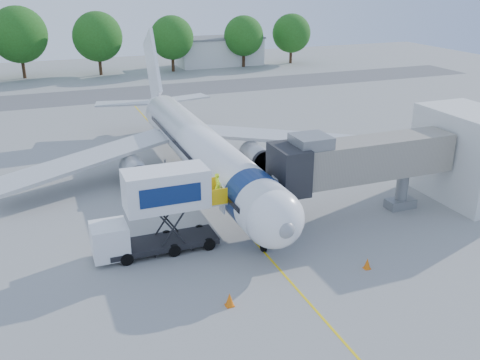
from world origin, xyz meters
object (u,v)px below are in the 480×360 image
object	(u,v)px
aircraft	(199,148)
ground_tug	(394,300)
jet_bridge	(353,161)
catering_hiloader	(157,212)

from	to	relation	value
aircraft	ground_tug	bearing A→B (deg)	-80.62
aircraft	jet_bridge	distance (m)	13.77
jet_bridge	ground_tug	distance (m)	12.47
aircraft	ground_tug	size ratio (longest dim) A/B	8.69
jet_bridge	catering_hiloader	size ratio (longest dim) A/B	1.63
jet_bridge	catering_hiloader	xyz separation A→B (m)	(-14.26, -0.00, -1.58)
jet_bridge	ground_tug	xyz separation A→B (m)	(-4.31, -11.16, -3.53)
aircraft	jet_bridge	world-z (taller)	aircraft
catering_hiloader	ground_tug	xyz separation A→B (m)	(9.95, -11.16, -1.94)
jet_bridge	catering_hiloader	bearing A→B (deg)	-179.99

